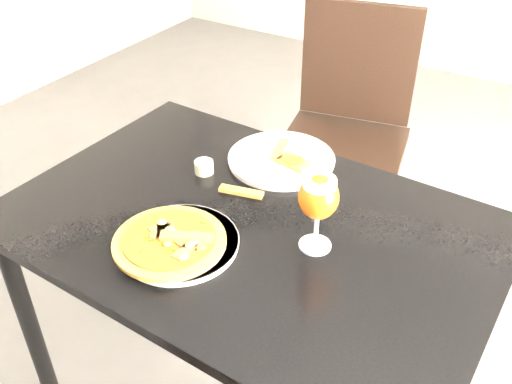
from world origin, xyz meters
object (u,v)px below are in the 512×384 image
Objects in this scene: chair_far at (346,129)px; dining_table at (248,248)px; beer_glass at (319,198)px; pizza at (170,240)px.

dining_table is at bearing -94.15° from chair_far.
dining_table is 1.23× the size of chair_far.
beer_glass is at bearing -83.06° from chair_far.
dining_table is 4.66× the size of pizza.
pizza is at bearing -147.07° from beer_glass.
chair_far reaches higher than pizza.
beer_glass is (0.30, -0.90, 0.34)m from chair_far.
dining_table is 0.29m from beer_glass.
beer_glass reaches higher than dining_table.
pizza reaches higher than dining_table.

